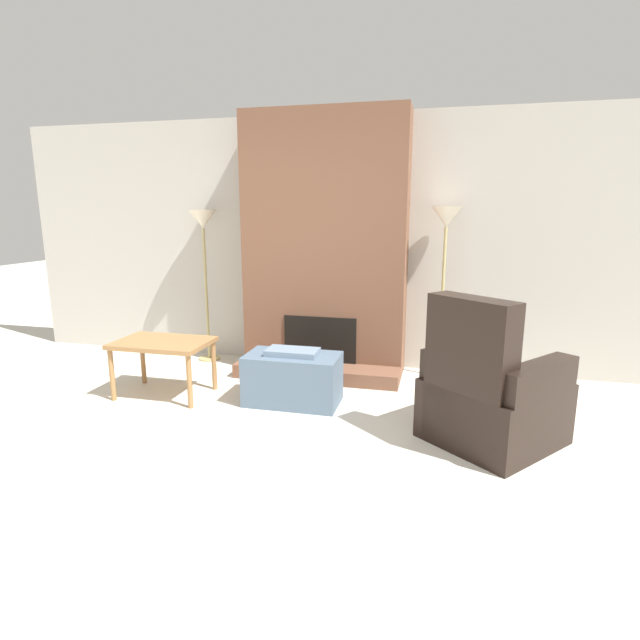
{
  "coord_description": "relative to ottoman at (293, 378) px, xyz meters",
  "views": [
    {
      "loc": [
        1.16,
        -2.32,
        1.64
      ],
      "look_at": [
        0.0,
        2.43,
        0.57
      ],
      "focal_mm": 28.0,
      "sensor_mm": 36.0,
      "label": 1
    }
  ],
  "objects": [
    {
      "name": "ground_plane",
      "position": [
        0.04,
        -1.61,
        -0.23
      ],
      "size": [
        24.0,
        24.0,
        0.0
      ],
      "primitive_type": "plane",
      "color": "beige"
    },
    {
      "name": "wall_back",
      "position": [
        0.04,
        1.28,
        1.07
      ],
      "size": [
        7.19,
        0.06,
        2.6
      ],
      "primitive_type": "cube",
      "color": "#BCB7AD",
      "rests_on": "ground_plane"
    },
    {
      "name": "fireplace",
      "position": [
        0.04,
        1.02,
        1.02
      ],
      "size": [
        1.65,
        0.76,
        2.6
      ],
      "color": "brown",
      "rests_on": "ground_plane"
    },
    {
      "name": "ottoman",
      "position": [
        0.0,
        0.0,
        0.0
      ],
      "size": [
        0.8,
        0.44,
        0.48
      ],
      "color": "slate",
      "rests_on": "ground_plane"
    },
    {
      "name": "armchair",
      "position": [
        1.57,
        -0.4,
        0.1
      ],
      "size": [
        1.13,
        1.13,
        1.09
      ],
      "rotation": [
        0.0,
        0.0,
        2.45
      ],
      "color": "black",
      "rests_on": "ground_plane"
    },
    {
      "name": "side_table",
      "position": [
        -1.19,
        -0.08,
        0.22
      ],
      "size": [
        0.83,
        0.55,
        0.51
      ],
      "color": "#9E7042",
      "rests_on": "ground_plane"
    },
    {
      "name": "floor_lamp_left",
      "position": [
        -1.3,
        1.04,
        1.19
      ],
      "size": [
        0.29,
        0.29,
        1.65
      ],
      "color": "tan",
      "rests_on": "ground_plane"
    },
    {
      "name": "floor_lamp_right",
      "position": [
        1.22,
        1.04,
        1.21
      ],
      "size": [
        0.29,
        0.29,
        1.68
      ],
      "color": "tan",
      "rests_on": "ground_plane"
    }
  ]
}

